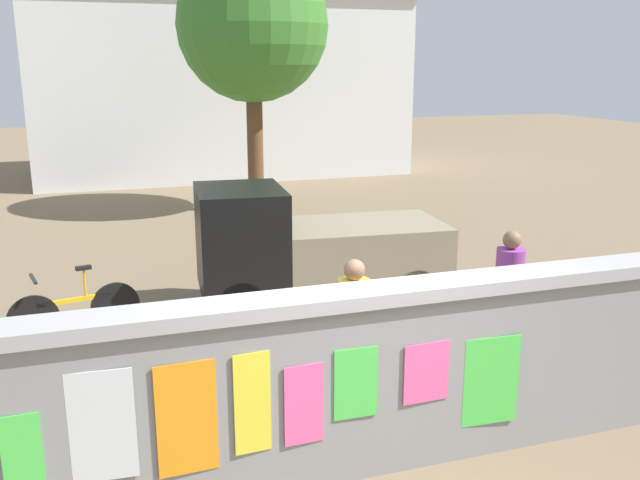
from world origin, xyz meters
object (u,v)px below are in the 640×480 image
at_px(motorcycle, 92,372).
at_px(tree_roadside, 252,27).
at_px(person_walking, 354,318).
at_px(auto_rickshaw_truck, 309,249).
at_px(person_bystander, 509,282).
at_px(bicycle_near, 75,310).

bearing_deg(motorcycle, tree_roadside, 67.46).
height_order(motorcycle, person_walking, person_walking).
distance_m(auto_rickshaw_truck, tree_roadside, 7.85).
bearing_deg(person_walking, tree_roadside, 82.78).
height_order(auto_rickshaw_truck, tree_roadside, tree_roadside).
relative_size(auto_rickshaw_truck, person_bystander, 2.29).
distance_m(bicycle_near, person_walking, 4.13).
distance_m(motorcycle, person_bystander, 4.86).
xyz_separation_m(person_bystander, tree_roadside, (-0.95, 9.47, 3.39)).
bearing_deg(auto_rickshaw_truck, motorcycle, -142.44).
relative_size(motorcycle, tree_roadside, 0.31).
height_order(auto_rickshaw_truck, bicycle_near, auto_rickshaw_truck).
height_order(bicycle_near, tree_roadside, tree_roadside).
bearing_deg(motorcycle, person_bystander, -1.44).
bearing_deg(person_bystander, bicycle_near, 154.70).
height_order(person_walking, tree_roadside, tree_roadside).
xyz_separation_m(motorcycle, tree_roadside, (3.88, 9.35, 3.91)).
bearing_deg(bicycle_near, motorcycle, -84.57).
bearing_deg(auto_rickshaw_truck, person_bystander, -54.64).
bearing_deg(person_walking, person_bystander, 14.15).
bearing_deg(auto_rickshaw_truck, tree_roadside, 83.36).
bearing_deg(person_bystander, auto_rickshaw_truck, 125.36).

